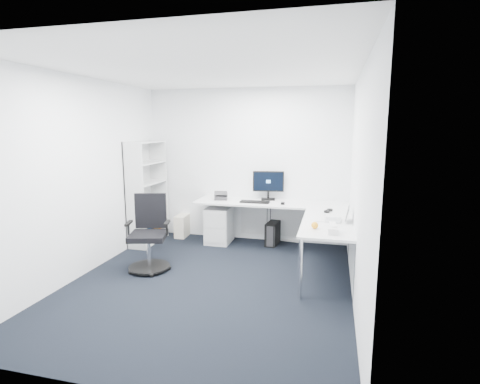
% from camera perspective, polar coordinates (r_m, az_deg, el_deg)
% --- Properties ---
extents(ground, '(4.20, 4.20, 0.00)m').
position_cam_1_polar(ground, '(5.07, -4.67, -13.74)').
color(ground, black).
extents(ceiling, '(4.20, 4.20, 0.00)m').
position_cam_1_polar(ceiling, '(4.69, -5.15, 18.09)').
color(ceiling, white).
extents(wall_back, '(3.60, 0.02, 2.70)m').
position_cam_1_polar(wall_back, '(6.70, 0.94, 4.08)').
color(wall_back, white).
rests_on(wall_back, ground).
extents(wall_front, '(3.60, 0.02, 2.70)m').
position_cam_1_polar(wall_front, '(2.83, -18.86, -4.54)').
color(wall_front, white).
rests_on(wall_front, ground).
extents(wall_left, '(0.02, 4.20, 2.70)m').
position_cam_1_polar(wall_left, '(5.54, -22.81, 2.09)').
color(wall_left, white).
rests_on(wall_left, ground).
extents(wall_right, '(0.02, 4.20, 2.70)m').
position_cam_1_polar(wall_right, '(4.45, 17.59, 0.66)').
color(wall_right, white).
rests_on(wall_right, ground).
extents(l_desk, '(2.65, 1.48, 0.77)m').
position_cam_1_polar(l_desk, '(6.10, 4.47, -5.76)').
color(l_desk, silver).
rests_on(l_desk, ground).
extents(drawer_pedestal, '(0.41, 0.51, 0.63)m').
position_cam_1_polar(drawer_pedestal, '(6.65, -3.19, -5.03)').
color(drawer_pedestal, silver).
rests_on(drawer_pedestal, ground).
extents(bookshelf, '(0.35, 0.90, 1.79)m').
position_cam_1_polar(bookshelf, '(6.73, -13.98, -0.10)').
color(bookshelf, silver).
rests_on(bookshelf, ground).
extents(task_chair, '(0.74, 0.74, 1.08)m').
position_cam_1_polar(task_chair, '(5.47, -13.85, -6.20)').
color(task_chair, black).
rests_on(task_chair, ground).
extents(black_pc_tower, '(0.23, 0.42, 0.39)m').
position_cam_1_polar(black_pc_tower, '(6.58, 5.00, -6.29)').
color(black_pc_tower, black).
rests_on(black_pc_tower, ground).
extents(beige_pc_tower, '(0.21, 0.44, 0.41)m').
position_cam_1_polar(beige_pc_tower, '(7.13, -8.73, -5.06)').
color(beige_pc_tower, beige).
rests_on(beige_pc_tower, ground).
extents(power_strip, '(0.37, 0.11, 0.04)m').
position_cam_1_polar(power_strip, '(6.82, 7.85, -7.30)').
color(power_strip, silver).
rests_on(power_strip, ground).
extents(monitor, '(0.56, 0.25, 0.52)m').
position_cam_1_polar(monitor, '(6.51, 4.33, 1.05)').
color(monitor, black).
rests_on(monitor, l_desk).
extents(black_keyboard, '(0.49, 0.18, 0.02)m').
position_cam_1_polar(black_keyboard, '(6.29, 2.27, -1.52)').
color(black_keyboard, black).
rests_on(black_keyboard, l_desk).
extents(mouse, '(0.06, 0.10, 0.03)m').
position_cam_1_polar(mouse, '(6.19, 6.54, -1.73)').
color(mouse, black).
rests_on(mouse, l_desk).
extents(desk_phone, '(0.26, 0.26, 0.15)m').
position_cam_1_polar(desk_phone, '(6.55, -2.92, -0.48)').
color(desk_phone, '#28282B').
rests_on(desk_phone, l_desk).
extents(laptop, '(0.32, 0.31, 0.22)m').
position_cam_1_polar(laptop, '(5.22, 14.05, -3.12)').
color(laptop, '#BBBEC2').
rests_on(laptop, l_desk).
extents(white_keyboard, '(0.15, 0.43, 0.01)m').
position_cam_1_polar(white_keyboard, '(5.32, 12.00, -3.90)').
color(white_keyboard, silver).
rests_on(white_keyboard, l_desk).
extents(headphones, '(0.18, 0.23, 0.05)m').
position_cam_1_polar(headphones, '(5.77, 13.31, -2.69)').
color(headphones, black).
rests_on(headphones, l_desk).
extents(orange_fruit, '(0.09, 0.09, 0.09)m').
position_cam_1_polar(orange_fruit, '(4.78, 11.32, -5.00)').
color(orange_fruit, orange).
rests_on(orange_fruit, l_desk).
extents(tissue_box, '(0.12, 0.23, 0.08)m').
position_cam_1_polar(tissue_box, '(4.63, 13.94, -5.64)').
color(tissue_box, silver).
rests_on(tissue_box, l_desk).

